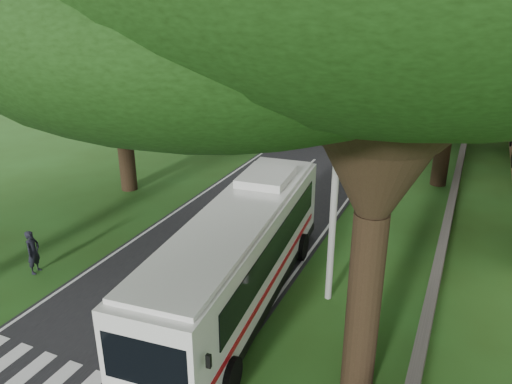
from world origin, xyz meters
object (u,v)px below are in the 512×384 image
Objects in this scene: pole_far at (443,60)px; pedestrian at (33,252)px; distant_car_a at (362,100)px; pole_mid at (416,93)px; coach_bus at (239,255)px; pole_near at (335,192)px; distant_car_c at (429,74)px.

pedestrian is at bearing -104.57° from pole_far.
pole_mid is at bearing 120.95° from distant_car_a.
pole_far is 0.64× the size of coach_bus.
coach_bus is (-2.81, -41.62, -2.22)m from pole_far.
pole_near is 1.00× the size of pole_far.
distant_car_c is at bearing -19.16° from pedestrian.
distant_car_c is 57.84m from pedestrian.
distant_car_c is (0.31, 55.80, -1.27)m from coach_bus.
pole_mid is 25.79m from pedestrian.
distant_car_c is (-2.50, 54.18, -3.49)m from pole_near.
distant_car_a is (-6.44, -6.56, -3.41)m from pole_far.
pole_mid is 21.91m from coach_bus.
pole_far is 44.56m from pedestrian.
coach_bus is at bearing -91.10° from pedestrian.
pole_mid is 4.43× the size of pedestrian.
pole_far is (0.00, 40.00, 0.00)m from pole_near.
coach_bus is 2.75× the size of distant_car_c.
coach_bus is at bearing 105.10° from distant_car_c.
distant_car_a is at bearing -134.46° from pole_far.
pedestrian is (-8.68, -57.19, 0.21)m from distant_car_c.
pole_near and pole_mid have the same top height.
coach_bus is 2.88× the size of distant_car_a.
pole_near reaches higher than coach_bus.
pole_far reaches higher than pedestrian.
coach_bus is (-2.81, -1.62, -2.22)m from pole_near.
coach_bus is at bearing -97.39° from pole_mid.
pole_mid and pole_far have the same top height.
coach_bus is at bearing -150.00° from pole_near.
distant_car_c is 2.53× the size of pedestrian.
distant_car_c is at bearing 94.18° from pole_mid.
pole_far reaches higher than distant_car_c.
pole_far is 9.81m from distant_car_a.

